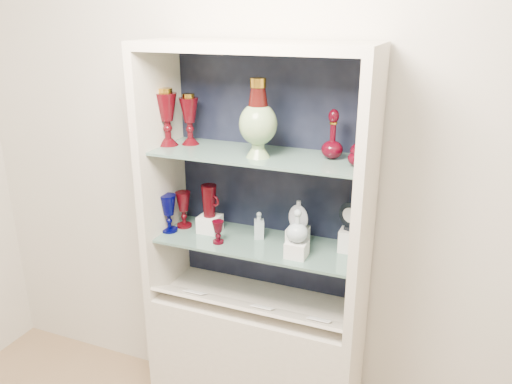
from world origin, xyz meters
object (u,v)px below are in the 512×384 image
at_px(enamel_urn, 258,118).
at_px(clear_square_bottle, 259,225).
at_px(flat_flask, 298,214).
at_px(pedestal_lamp_left, 167,117).
at_px(cameo_medallion, 350,216).
at_px(ruby_goblet_small, 218,232).
at_px(clear_round_decanter, 297,227).
at_px(ruby_goblet_tall, 184,209).
at_px(cobalt_goblet, 169,213).
at_px(pedestal_lamp_right, 189,119).
at_px(ruby_pitcher, 209,201).
at_px(ruby_decanter_a, 333,131).
at_px(ruby_decanter_b, 362,135).
at_px(lidded_bowl, 358,155).

distance_m(enamel_urn, clear_square_bottle, 0.53).
relative_size(clear_square_bottle, flat_flask, 0.97).
distance_m(pedestal_lamp_left, cameo_medallion, 0.93).
relative_size(ruby_goblet_small, clear_round_decanter, 0.76).
relative_size(flat_flask, clear_round_decanter, 0.95).
xyz_separation_m(pedestal_lamp_left, enamel_urn, (0.46, -0.04, 0.03)).
distance_m(flat_flask, clear_round_decanter, 0.10).
relative_size(ruby_goblet_tall, cameo_medallion, 1.38).
bearing_deg(cobalt_goblet, ruby_goblet_tall, 62.46).
bearing_deg(ruby_goblet_small, pedestal_lamp_right, 147.38).
bearing_deg(pedestal_lamp_right, ruby_pitcher, -11.55).
bearing_deg(enamel_urn, ruby_goblet_small, -169.80).
distance_m(enamel_urn, cameo_medallion, 0.58).
height_order(ruby_goblet_tall, flat_flask, flat_flask).
distance_m(ruby_goblet_tall, ruby_goblet_small, 0.26).
relative_size(ruby_decanter_a, clear_round_decanter, 1.64).
bearing_deg(enamel_urn, clear_square_bottle, 108.56).
distance_m(pedestal_lamp_right, ruby_goblet_tall, 0.45).
distance_m(ruby_decanter_b, cobalt_goblet, 0.98).
height_order(enamel_urn, lidded_bowl, enamel_urn).
relative_size(flat_flask, cameo_medallion, 1.02).
height_order(pedestal_lamp_right, ruby_decanter_a, same).
distance_m(pedestal_lamp_left, lidded_bowl, 0.88).
height_order(enamel_urn, ruby_goblet_small, enamel_urn).
distance_m(lidded_bowl, ruby_goblet_small, 0.73).
bearing_deg(pedestal_lamp_left, clear_round_decanter, -5.69).
distance_m(cobalt_goblet, ruby_goblet_tall, 0.08).
xyz_separation_m(cobalt_goblet, cameo_medallion, (0.85, 0.11, 0.07)).
relative_size(ruby_decanter_a, ruby_goblet_small, 2.16).
distance_m(ruby_decanter_a, ruby_decanter_b, 0.12).
xyz_separation_m(pedestal_lamp_left, ruby_decanter_a, (0.76, 0.05, -0.01)).
distance_m(pedestal_lamp_right, ruby_goblet_small, 0.53).
bearing_deg(lidded_bowl, clear_square_bottle, 171.24).
xyz_separation_m(pedestal_lamp_right, ruby_decanter_b, (0.79, 0.02, -0.01)).
distance_m(lidded_bowl, clear_round_decanter, 0.40).
relative_size(pedestal_lamp_left, enamel_urn, 0.79).
height_order(pedestal_lamp_right, ruby_goblet_tall, pedestal_lamp_right).
bearing_deg(ruby_goblet_tall, ruby_goblet_small, -24.23).
bearing_deg(cameo_medallion, pedestal_lamp_left, -154.14).
xyz_separation_m(ruby_decanter_b, clear_round_decanter, (-0.22, -0.14, -0.38)).
distance_m(clear_square_bottle, flat_flask, 0.22).
height_order(ruby_goblet_tall, clear_square_bottle, ruby_goblet_tall).
relative_size(ruby_decanter_a, clear_square_bottle, 1.78).
bearing_deg(cameo_medallion, lidded_bowl, -49.53).
distance_m(ruby_decanter_b, flat_flask, 0.44).
xyz_separation_m(pedestal_lamp_right, clear_round_decanter, (0.57, -0.12, -0.40)).
bearing_deg(clear_square_bottle, enamel_urn, -71.44).
bearing_deg(cobalt_goblet, enamel_urn, 0.06).
relative_size(ruby_goblet_tall, clear_round_decanter, 1.28).
xyz_separation_m(ruby_goblet_tall, clear_square_bottle, (0.39, 0.01, -0.02)).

